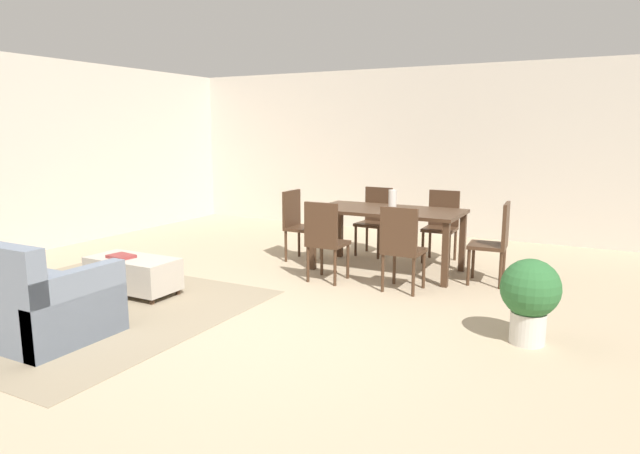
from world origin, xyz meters
The scene contains 14 objects.
ground_plane centered at (0.00, 0.00, 0.00)m, with size 10.80×10.80×0.00m, color tan.
wall_back centered at (0.00, 5.00, 1.35)m, with size 9.00×0.12×2.70m, color beige.
area_rug centered at (-1.83, -0.42, 0.00)m, with size 3.00×2.80×0.01m, color gray.
ottoman_table centered at (-1.70, 0.19, 0.22)m, with size 0.97×0.47×0.39m.
dining_table centered at (0.30, 2.36, 0.67)m, with size 1.77×0.89×0.76m.
dining_chair_near_left centered at (-0.13, 1.53, 0.52)m, with size 0.40×0.40×0.92m.
dining_chair_near_right centered at (0.76, 1.56, 0.52)m, with size 0.41×0.41×0.92m.
dining_chair_far_left centered at (-0.17, 3.13, 0.52)m, with size 0.42×0.42×0.92m.
dining_chair_far_right centered at (0.75, 3.17, 0.52)m, with size 0.41×0.41×0.92m.
dining_chair_head_east centered at (1.58, 2.33, 0.52)m, with size 0.43×0.43×0.92m.
dining_chair_head_west centered at (-0.93, 2.32, 0.52)m, with size 0.40×0.40×0.92m.
vase_centerpiece centered at (0.36, 2.35, 0.88)m, with size 0.10×0.10×0.23m, color silver.
book_on_ottoman centered at (-1.80, 0.14, 0.40)m, with size 0.26×0.20×0.03m, color maroon.
potted_plant centered at (2.15, 0.69, 0.41)m, with size 0.47×0.47×0.70m.
Camera 1 is at (2.63, -3.81, 1.71)m, focal length 30.71 mm.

